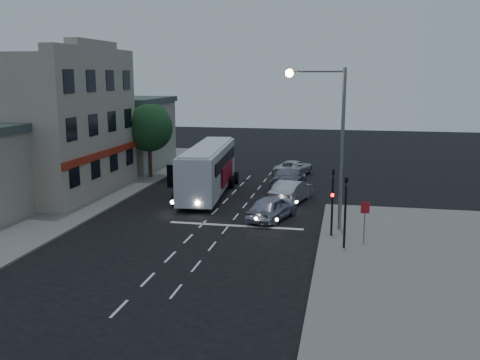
% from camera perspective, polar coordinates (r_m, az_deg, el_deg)
% --- Properties ---
extents(ground, '(120.00, 120.00, 0.00)m').
position_cam_1_polar(ground, '(30.17, -5.01, -5.70)').
color(ground, black).
extents(sidewalk_near, '(12.00, 24.00, 0.12)m').
position_cam_1_polar(sidewalk_near, '(25.66, 21.64, -9.42)').
color(sidewalk_near, slate).
rests_on(sidewalk_near, ground).
extents(sidewalk_far, '(12.00, 50.00, 0.12)m').
position_cam_1_polar(sidewalk_far, '(42.42, -18.96, -1.25)').
color(sidewalk_far, slate).
rests_on(sidewalk_far, ground).
extents(road_markings, '(8.00, 30.55, 0.01)m').
position_cam_1_polar(road_markings, '(32.93, -1.23, -4.21)').
color(road_markings, silver).
rests_on(road_markings, ground).
extents(tour_bus, '(3.48, 12.00, 3.63)m').
position_cam_1_polar(tour_bus, '(39.52, -3.41, 1.28)').
color(tour_bus, silver).
rests_on(tour_bus, ground).
extents(car_suv, '(3.02, 4.76, 1.51)m').
position_cam_1_polar(car_suv, '(32.76, 3.44, -2.95)').
color(car_suv, '#9E9EB3').
rests_on(car_suv, ground).
extents(car_sedan_a, '(2.77, 5.02, 1.57)m').
position_cam_1_polar(car_sedan_a, '(37.27, 5.51, -1.20)').
color(car_sedan_a, '#B4B4BD').
rests_on(car_sedan_a, ground).
extents(car_sedan_b, '(2.56, 5.62, 1.60)m').
position_cam_1_polar(car_sedan_b, '(41.87, 5.16, 0.19)').
color(car_sedan_b, gray).
rests_on(car_sedan_b, ground).
extents(car_sedan_c, '(3.51, 5.24, 1.34)m').
position_cam_1_polar(car_sedan_c, '(47.41, 5.75, 1.31)').
color(car_sedan_c, silver).
rests_on(car_sedan_c, ground).
extents(traffic_signal_main, '(0.25, 0.35, 4.10)m').
position_cam_1_polar(traffic_signal_main, '(29.15, 9.85, -1.51)').
color(traffic_signal_main, black).
rests_on(traffic_signal_main, sidewalk_near).
extents(traffic_signal_side, '(0.18, 0.15, 4.10)m').
position_cam_1_polar(traffic_signal_side, '(27.22, 11.19, -2.46)').
color(traffic_signal_side, black).
rests_on(traffic_signal_side, sidewalk_near).
extents(regulatory_sign, '(0.45, 0.12, 2.20)m').
position_cam_1_polar(regulatory_sign, '(28.37, 13.17, -3.71)').
color(regulatory_sign, slate).
rests_on(regulatory_sign, sidewalk_near).
extents(streetlight, '(3.32, 0.44, 9.00)m').
position_cam_1_polar(streetlight, '(30.04, 9.65, 5.28)').
color(streetlight, slate).
rests_on(streetlight, sidewalk_near).
extents(main_building, '(10.12, 12.00, 11.00)m').
position_cam_1_polar(main_building, '(42.18, -20.53, 5.60)').
color(main_building, tan).
rests_on(main_building, sidewalk_far).
extents(low_building_north, '(9.40, 9.40, 6.50)m').
position_cam_1_polar(low_building_north, '(52.68, -13.11, 5.06)').
color(low_building_north, gray).
rests_on(low_building_north, sidewalk_far).
extents(street_tree, '(4.00, 4.00, 6.20)m').
position_cam_1_polar(street_tree, '(45.96, -9.69, 5.72)').
color(street_tree, black).
rests_on(street_tree, sidewalk_far).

